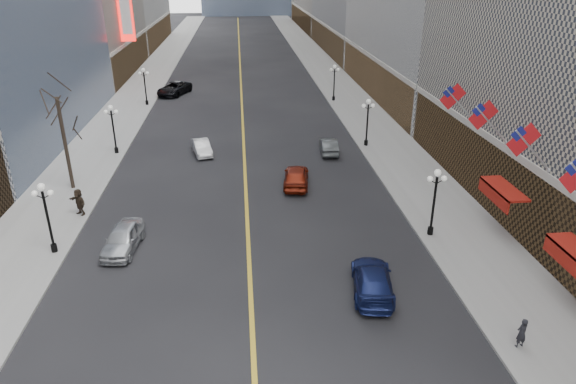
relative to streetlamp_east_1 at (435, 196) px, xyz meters
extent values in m
cube|color=gray|center=(2.20, 40.00, -2.83)|extent=(6.00, 230.00, 0.15)
cube|color=gray|center=(-25.80, 40.00, -2.83)|extent=(6.00, 230.00, 0.15)
cube|color=gold|center=(-11.80, 50.00, -2.89)|extent=(0.25, 200.00, 0.02)
cube|color=#4A3931|center=(6.60, -1.00, -0.30)|extent=(2.80, 41.00, 5.00)
cube|color=#4A3931|center=(6.60, 38.00, -0.30)|extent=(2.80, 35.00, 5.00)
cube|color=#4A3931|center=(6.60, 76.00, -0.30)|extent=(2.80, 39.00, 5.00)
cube|color=#4A3931|center=(6.60, 119.00, -0.30)|extent=(2.80, 45.00, 5.00)
cube|color=#4A3931|center=(-30.20, 57.00, -0.30)|extent=(2.80, 29.00, 5.00)
cube|color=#4A3931|center=(-30.20, 91.00, -0.30)|extent=(2.80, 37.00, 5.00)
cylinder|color=black|center=(0.00, 0.00, -2.50)|extent=(0.36, 0.36, 0.50)
cylinder|color=black|center=(0.00, 0.00, -0.75)|extent=(0.16, 0.16, 4.00)
sphere|color=white|center=(0.00, 0.00, 1.55)|extent=(0.44, 0.44, 0.44)
sphere|color=white|center=(-0.45, 0.00, 1.15)|extent=(0.36, 0.36, 0.36)
sphere|color=white|center=(0.45, 0.00, 1.15)|extent=(0.36, 0.36, 0.36)
cylinder|color=black|center=(0.00, 18.00, -2.50)|extent=(0.36, 0.36, 0.50)
cylinder|color=black|center=(0.00, 18.00, -0.75)|extent=(0.16, 0.16, 4.00)
sphere|color=white|center=(0.00, 18.00, 1.55)|extent=(0.44, 0.44, 0.44)
sphere|color=white|center=(-0.45, 18.00, 1.15)|extent=(0.36, 0.36, 0.36)
sphere|color=white|center=(0.45, 18.00, 1.15)|extent=(0.36, 0.36, 0.36)
cylinder|color=black|center=(0.00, 36.00, -2.50)|extent=(0.36, 0.36, 0.50)
cylinder|color=black|center=(0.00, 36.00, -0.75)|extent=(0.16, 0.16, 4.00)
sphere|color=white|center=(0.00, 36.00, 1.55)|extent=(0.44, 0.44, 0.44)
sphere|color=white|center=(-0.45, 36.00, 1.15)|extent=(0.36, 0.36, 0.36)
sphere|color=white|center=(0.45, 36.00, 1.15)|extent=(0.36, 0.36, 0.36)
cylinder|color=black|center=(-23.60, 0.00, -2.50)|extent=(0.36, 0.36, 0.50)
cylinder|color=black|center=(-23.60, 0.00, -0.75)|extent=(0.16, 0.16, 4.00)
sphere|color=white|center=(-23.60, 0.00, 1.55)|extent=(0.44, 0.44, 0.44)
sphere|color=white|center=(-24.05, 0.00, 1.15)|extent=(0.36, 0.36, 0.36)
sphere|color=white|center=(-23.15, 0.00, 1.15)|extent=(0.36, 0.36, 0.36)
cylinder|color=black|center=(-23.60, 18.00, -2.50)|extent=(0.36, 0.36, 0.50)
cylinder|color=black|center=(-23.60, 18.00, -0.75)|extent=(0.16, 0.16, 4.00)
sphere|color=white|center=(-23.60, 18.00, 1.55)|extent=(0.44, 0.44, 0.44)
sphere|color=white|center=(-24.05, 18.00, 1.15)|extent=(0.36, 0.36, 0.36)
sphere|color=white|center=(-23.15, 18.00, 1.15)|extent=(0.36, 0.36, 0.36)
cylinder|color=black|center=(-23.60, 36.00, -2.50)|extent=(0.36, 0.36, 0.50)
cylinder|color=black|center=(-23.60, 36.00, -0.75)|extent=(0.16, 0.16, 4.00)
sphere|color=white|center=(-23.60, 36.00, 1.55)|extent=(0.44, 0.44, 0.44)
sphere|color=white|center=(-24.05, 36.00, 1.15)|extent=(0.36, 0.36, 0.36)
sphere|color=white|center=(-23.15, 36.00, 1.15)|extent=(0.36, 0.36, 0.36)
cube|color=navy|center=(3.00, -8.00, 4.90)|extent=(0.88, 0.06, 0.88)
cylinder|color=#B2B2B7|center=(4.00, -3.00, 3.90)|extent=(2.49, 0.12, 2.49)
cube|color=red|center=(3.35, -3.00, 4.55)|extent=(1.94, 0.04, 1.94)
cube|color=navy|center=(3.00, -3.00, 4.90)|extent=(0.88, 0.06, 0.88)
cylinder|color=#B2B2B7|center=(4.00, 2.00, 3.90)|extent=(2.49, 0.12, 2.49)
cube|color=red|center=(3.35, 2.00, 4.55)|extent=(1.94, 0.04, 1.94)
cube|color=navy|center=(3.00, 2.00, 4.90)|extent=(0.88, 0.06, 0.88)
cylinder|color=#B2B2B7|center=(4.00, 7.00, 3.90)|extent=(2.49, 0.12, 2.49)
cube|color=red|center=(3.35, 7.00, 4.55)|extent=(1.94, 0.04, 1.94)
cube|color=navy|center=(3.00, 7.00, 4.90)|extent=(0.88, 0.06, 0.88)
cube|color=maroon|center=(3.85, -8.00, -0.10)|extent=(0.10, 4.00, 0.90)
cube|color=maroon|center=(4.50, 0.00, 0.30)|extent=(1.40, 4.00, 0.15)
cube|color=maroon|center=(3.85, 0.00, -0.10)|extent=(0.10, 4.00, 0.90)
cylinder|color=#2D231C|center=(-25.30, 10.00, 0.85)|extent=(0.28, 0.28, 7.20)
imported|color=silver|center=(-19.49, 0.12, -2.12)|extent=(2.32, 4.73, 1.55)
imported|color=silver|center=(-15.69, 17.30, -2.24)|extent=(2.25, 4.20, 1.31)
imported|color=black|center=(-20.80, 41.69, -2.06)|extent=(4.82, 6.68, 1.69)
imported|color=navy|center=(-5.28, -5.73, -2.16)|extent=(2.85, 5.37, 1.48)
imported|color=maroon|center=(-7.77, 9.09, -2.09)|extent=(2.58, 5.01, 1.63)
imported|color=#44494B|center=(-3.91, 16.50, -2.20)|extent=(1.75, 4.32, 1.40)
imported|color=black|center=(0.36, -10.78, -1.99)|extent=(0.64, 0.53, 1.52)
imported|color=black|center=(-23.40, 5.13, -1.80)|extent=(1.63, 1.57, 1.90)
camera|label=1|loc=(-11.94, -28.34, 13.31)|focal=32.00mm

